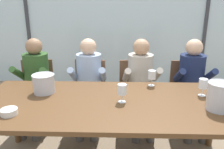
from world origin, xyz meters
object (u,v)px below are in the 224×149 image
at_px(chair_near_curtain, 37,87).
at_px(wine_glass_near_bucket, 122,90).
at_px(wine_glass_by_left_taster, 152,75).
at_px(person_navy_polo, 193,80).
at_px(dining_table, 111,107).
at_px(wine_glass_center_pour, 203,84).
at_px(chair_left_of_center, 89,88).
at_px(person_pale_blue_shirt, 88,79).
at_px(person_olive_shirt, 35,79).
at_px(person_beige_jumper, 141,80).
at_px(tasting_bowl, 9,112).
at_px(chair_center, 135,88).
at_px(chair_right_of_center, 186,89).
at_px(ice_bucket_secondary, 220,96).
at_px(ice_bucket_primary, 44,83).

bearing_deg(chair_near_curtain, wine_glass_near_bucket, -45.32).
distance_m(chair_near_curtain, wine_glass_near_bucket, 1.54).
bearing_deg(wine_glass_by_left_taster, person_navy_polo, 33.68).
xyz_separation_m(dining_table, wine_glass_center_pour, (0.90, 0.17, 0.19)).
distance_m(chair_left_of_center, wine_glass_near_bucket, 1.13).
bearing_deg(person_pale_blue_shirt, person_olive_shirt, 179.74).
distance_m(person_beige_jumper, tasting_bowl, 1.62).
bearing_deg(wine_glass_center_pour, person_pale_blue_shirt, 152.06).
bearing_deg(chair_center, person_olive_shirt, -178.59).
relative_size(chair_left_of_center, wine_glass_by_left_taster, 5.08).
xyz_separation_m(chair_left_of_center, chair_right_of_center, (1.33, -0.01, 0.00)).
bearing_deg(tasting_bowl, chair_near_curtain, 99.92).
xyz_separation_m(chair_right_of_center, person_beige_jumper, (-0.63, -0.14, 0.17)).
distance_m(chair_right_of_center, person_pale_blue_shirt, 1.33).
height_order(chair_left_of_center, person_olive_shirt, person_olive_shirt).
relative_size(ice_bucket_secondary, wine_glass_center_pour, 1.42).
relative_size(dining_table, tasting_bowl, 18.11).
bearing_deg(chair_near_curtain, person_pale_blue_shirt, -16.22).
distance_m(chair_left_of_center, wine_glass_by_left_taster, 1.01).
bearing_deg(wine_glass_near_bucket, tasting_bowl, -163.43).
xyz_separation_m(chair_right_of_center, person_olive_shirt, (-2.01, -0.14, 0.17)).
relative_size(chair_right_of_center, tasting_bowl, 6.35).
bearing_deg(chair_right_of_center, wine_glass_by_left_taster, -136.43).
height_order(chair_left_of_center, wine_glass_center_pour, wine_glass_center_pour).
xyz_separation_m(dining_table, ice_bucket_secondary, (0.94, -0.14, 0.19)).
xyz_separation_m(person_navy_polo, wine_glass_near_bucket, (-0.91, -0.82, 0.19)).
xyz_separation_m(chair_near_curtain, ice_bucket_secondary, (1.99, -1.09, 0.37)).
relative_size(person_navy_polo, wine_glass_near_bucket, 6.92).
relative_size(ice_bucket_secondary, tasting_bowl, 1.77).
bearing_deg(wine_glass_by_left_taster, chair_center, 103.96).
xyz_separation_m(chair_center, ice_bucket_secondary, (0.64, -1.11, 0.37)).
bearing_deg(chair_left_of_center, chair_near_curtain, -171.80).
relative_size(tasting_bowl, wine_glass_center_pour, 0.80).
distance_m(person_olive_shirt, wine_glass_near_bucket, 1.40).
distance_m(person_olive_shirt, person_navy_polo, 2.03).
bearing_deg(person_pale_blue_shirt, ice_bucket_primary, -121.44).
relative_size(person_navy_polo, wine_glass_center_pour, 6.92).
xyz_separation_m(person_beige_jumper, wine_glass_near_bucket, (-0.25, -0.82, 0.19)).
distance_m(dining_table, wine_glass_near_bucket, 0.21).
height_order(tasting_bowl, wine_glass_near_bucket, wine_glass_near_bucket).
bearing_deg(wine_glass_by_left_taster, chair_near_curtain, 160.58).
xyz_separation_m(chair_left_of_center, wine_glass_by_left_taster, (0.77, -0.54, 0.36)).
height_order(dining_table, wine_glass_center_pour, wine_glass_center_pour).
bearing_deg(person_pale_blue_shirt, chair_center, 13.88).
distance_m(ice_bucket_primary, wine_glass_near_bucket, 0.82).
relative_size(chair_near_curtain, wine_glass_center_pour, 5.08).
height_order(person_beige_jumper, person_navy_polo, same).
distance_m(person_navy_polo, wine_glass_center_pour, 0.68).
height_order(chair_right_of_center, wine_glass_center_pour, wine_glass_center_pour).
relative_size(dining_table, person_pale_blue_shirt, 2.10).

